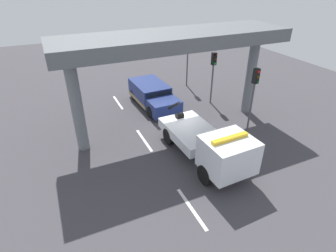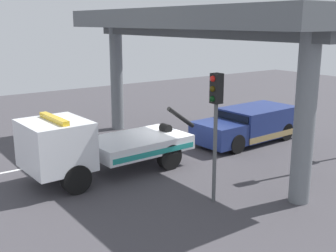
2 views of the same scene
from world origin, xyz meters
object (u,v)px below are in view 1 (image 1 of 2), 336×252
at_px(traffic_light_near, 188,49).
at_px(traffic_light_far, 213,67).
at_px(traffic_light_mid, 255,86).
at_px(tow_truck_white, 210,145).
at_px(towed_van_green, 152,95).

xyz_separation_m(traffic_light_near, traffic_light_far, (4.00, 0.00, -0.37)).
relative_size(traffic_light_far, traffic_light_mid, 0.97).
bearing_deg(traffic_light_far, traffic_light_mid, 0.00).
bearing_deg(tow_truck_white, towed_van_green, -179.77).
height_order(towed_van_green, traffic_light_mid, traffic_light_mid).
bearing_deg(towed_van_green, traffic_light_mid, 35.16).
distance_m(towed_van_green, traffic_light_mid, 7.70).
bearing_deg(traffic_light_mid, traffic_light_near, -180.00).
bearing_deg(traffic_light_far, towed_van_green, -109.83).
height_order(tow_truck_white, traffic_light_far, traffic_light_far).
bearing_deg(tow_truck_white, traffic_light_mid, 116.04).
bearing_deg(tow_truck_white, traffic_light_near, 158.24).
bearing_deg(tow_truck_white, traffic_light_far, 147.27).
bearing_deg(traffic_light_far, traffic_light_near, -180.00).
bearing_deg(traffic_light_mid, towed_van_green, -144.84).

